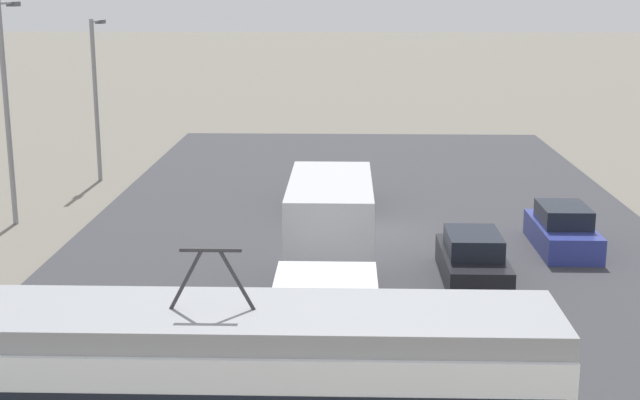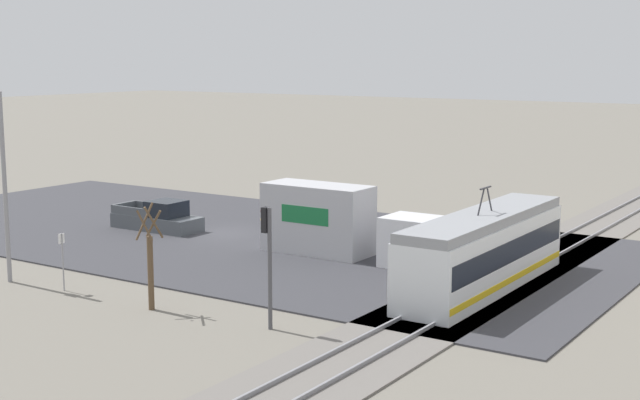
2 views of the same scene
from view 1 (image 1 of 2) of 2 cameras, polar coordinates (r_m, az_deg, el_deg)
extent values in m
plane|color=slate|center=(33.66, 3.14, -2.11)|extent=(320.00, 320.00, 0.00)
cube|color=#38383D|center=(33.65, 3.14, -2.05)|extent=(21.81, 46.03, 0.08)
cube|color=black|center=(16.73, -6.76, -11.83)|extent=(12.08, 2.65, 0.97)
cube|color=gray|center=(16.21, -6.88, -7.63)|extent=(12.46, 2.41, 0.42)
cylinder|color=#2D2D33|center=(15.90, -5.35, -5.12)|extent=(0.66, 0.07, 1.15)
cylinder|color=#2D2D33|center=(16.03, -8.55, -5.05)|extent=(0.66, 0.07, 1.15)
cube|color=#2D2D33|center=(15.80, -7.01, -3.19)|extent=(1.10, 0.08, 0.06)
cube|color=silver|center=(20.91, 0.37, -8.20)|extent=(2.37, 2.66, 2.41)
cube|color=#B2B2B7|center=(25.93, 0.66, -2.57)|extent=(2.37, 5.66, 3.55)
cube|color=#196B38|center=(25.88, -1.98, -1.79)|extent=(0.02, 2.83, 0.89)
cube|color=#4C5156|center=(37.24, 0.99, 0.22)|extent=(2.06, 5.60, 0.85)
cube|color=black|center=(36.28, 0.98, 1.29)|extent=(1.89, 1.90, 0.92)
cube|color=#4C5156|center=(38.26, -0.40, 1.60)|extent=(0.12, 2.80, 0.49)
cube|color=#4C5156|center=(38.24, 2.44, 1.59)|extent=(0.12, 2.80, 0.49)
cube|color=#4C5156|center=(39.72, 1.05, 2.04)|extent=(1.89, 0.22, 0.49)
cube|color=red|center=(39.90, -0.11, 1.49)|extent=(0.14, 0.04, 0.18)
cube|color=navy|center=(32.35, 15.24, -2.25)|extent=(1.88, 4.30, 0.90)
cube|color=black|center=(32.16, 15.32, -0.91)|extent=(1.61, 2.24, 0.66)
cube|color=black|center=(28.35, 9.73, -4.18)|extent=(1.89, 4.41, 0.88)
cube|color=black|center=(28.13, 9.79, -2.71)|extent=(1.63, 2.29, 0.64)
cylinder|color=gray|center=(43.46, -14.15, 6.14)|extent=(0.20, 0.20, 7.62)
cylinder|color=gray|center=(43.95, -14.14, 11.05)|extent=(0.12, 1.60, 0.12)
cube|color=#515156|center=(44.67, -13.88, 11.02)|extent=(0.36, 0.60, 0.18)
cylinder|color=gray|center=(36.11, -19.39, 5.16)|extent=(0.20, 0.20, 8.58)
cylinder|color=gray|center=(36.56, -19.45, 11.82)|extent=(0.12, 1.60, 0.12)
cube|color=#515156|center=(37.26, -19.03, 11.77)|extent=(0.36, 0.60, 0.18)
camera|label=2|loc=(37.94, -88.69, 2.02)|focal=50.00mm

